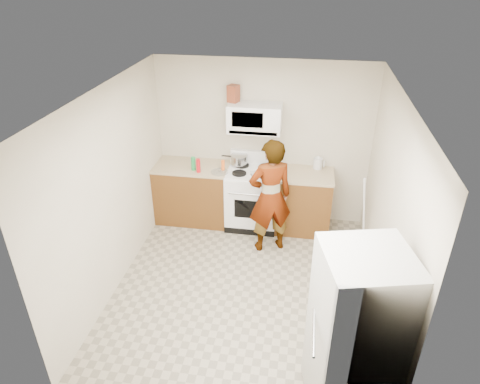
% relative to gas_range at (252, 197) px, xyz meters
% --- Properties ---
extents(floor, '(3.60, 3.60, 0.00)m').
position_rel_gas_range_xyz_m(floor, '(0.10, -1.48, -0.49)').
color(floor, gray).
rests_on(floor, ground).
extents(back_wall, '(3.20, 0.02, 2.50)m').
position_rel_gas_range_xyz_m(back_wall, '(0.10, 0.31, 0.76)').
color(back_wall, beige).
rests_on(back_wall, floor).
extents(right_wall, '(0.02, 3.60, 2.50)m').
position_rel_gas_range_xyz_m(right_wall, '(1.69, -1.48, 0.76)').
color(right_wall, beige).
rests_on(right_wall, floor).
extents(cabinet_left, '(1.12, 0.62, 0.90)m').
position_rel_gas_range_xyz_m(cabinet_left, '(-0.94, 0.01, -0.04)').
color(cabinet_left, brown).
rests_on(cabinet_left, floor).
extents(counter_left, '(1.14, 0.64, 0.03)m').
position_rel_gas_range_xyz_m(counter_left, '(-0.94, 0.01, 0.43)').
color(counter_left, tan).
rests_on(counter_left, cabinet_left).
extents(cabinet_right, '(0.80, 0.62, 0.90)m').
position_rel_gas_range_xyz_m(cabinet_right, '(0.78, 0.01, -0.04)').
color(cabinet_right, brown).
rests_on(cabinet_right, floor).
extents(counter_right, '(0.82, 0.64, 0.03)m').
position_rel_gas_range_xyz_m(counter_right, '(0.78, 0.01, 0.43)').
color(counter_right, tan).
rests_on(counter_right, cabinet_right).
extents(gas_range, '(0.76, 0.65, 1.13)m').
position_rel_gas_range_xyz_m(gas_range, '(0.00, 0.00, 0.00)').
color(gas_range, white).
rests_on(gas_range, floor).
extents(microwave, '(0.76, 0.38, 0.40)m').
position_rel_gas_range_xyz_m(microwave, '(0.00, 0.13, 1.21)').
color(microwave, white).
rests_on(microwave, back_wall).
extents(person, '(0.72, 0.61, 1.68)m').
position_rel_gas_range_xyz_m(person, '(0.32, -0.59, 0.35)').
color(person, tan).
rests_on(person, floor).
extents(fridge, '(0.85, 0.85, 1.70)m').
position_rel_gas_range_xyz_m(fridge, '(1.29, -2.90, 0.36)').
color(fridge, white).
rests_on(fridge, floor).
extents(kettle, '(0.14, 0.14, 0.16)m').
position_rel_gas_range_xyz_m(kettle, '(0.95, 0.22, 0.53)').
color(kettle, silver).
rests_on(kettle, counter_right).
extents(jug, '(0.18, 0.18, 0.24)m').
position_rel_gas_range_xyz_m(jug, '(-0.32, 0.19, 1.53)').
color(jug, maroon).
rests_on(jug, microwave).
extents(saucepan, '(0.26, 0.26, 0.14)m').
position_rel_gas_range_xyz_m(saucepan, '(-0.23, 0.15, 0.54)').
color(saucepan, '#AAABAF').
rests_on(saucepan, gas_range).
extents(tray, '(0.29, 0.24, 0.05)m').
position_rel_gas_range_xyz_m(tray, '(0.13, -0.16, 0.47)').
color(tray, white).
rests_on(tray, gas_range).
extents(bottle_spray, '(0.07, 0.07, 0.21)m').
position_rel_gas_range_xyz_m(bottle_spray, '(-0.78, -0.19, 0.55)').
color(bottle_spray, red).
rests_on(bottle_spray, counter_left).
extents(bottle_hot_sauce, '(0.06, 0.06, 0.16)m').
position_rel_gas_range_xyz_m(bottle_hot_sauce, '(-0.44, -0.07, 0.53)').
color(bottle_hot_sauce, orange).
rests_on(bottle_hot_sauce, counter_left).
extents(bottle_green_cap, '(0.08, 0.08, 0.20)m').
position_rel_gas_range_xyz_m(bottle_green_cap, '(-0.87, -0.13, 0.55)').
color(bottle_green_cap, '#1A9342').
rests_on(bottle_green_cap, counter_left).
extents(pot_lid, '(0.28, 0.28, 0.01)m').
position_rel_gas_range_xyz_m(pot_lid, '(-0.47, -0.15, 0.46)').
color(pot_lid, silver).
rests_on(pot_lid, counter_left).
extents(broom, '(0.19, 0.21, 1.23)m').
position_rel_gas_range_xyz_m(broom, '(1.60, -0.53, 0.14)').
color(broom, white).
rests_on(broom, floor).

